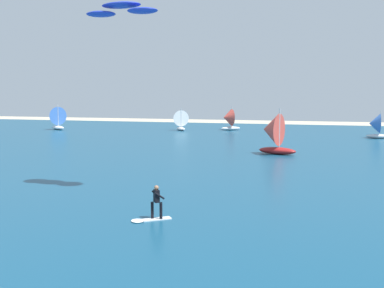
% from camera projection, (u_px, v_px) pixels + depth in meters
% --- Properties ---
extents(ocean, '(160.00, 90.00, 0.10)m').
position_uv_depth(ocean, '(279.00, 147.00, 53.38)').
color(ocean, navy).
rests_on(ocean, ground).
extents(kitesurfer, '(1.86, 1.68, 1.67)m').
position_uv_depth(kitesurfer, '(153.00, 208.00, 21.71)').
color(kitesurfer, white).
rests_on(kitesurfer, ocean).
extents(kite, '(4.81, 1.89, 0.71)m').
position_uv_depth(kite, '(121.00, 9.00, 26.92)').
color(kite, '#1E33B2').
extents(sailboat_leading, '(4.16, 3.63, 4.69)m').
position_uv_depth(sailboat_leading, '(272.00, 133.00, 46.64)').
color(sailboat_leading, maroon).
rests_on(sailboat_leading, ocean).
extents(sailboat_far_right, '(3.33, 3.55, 3.95)m').
position_uv_depth(sailboat_far_right, '(180.00, 120.00, 79.51)').
color(sailboat_far_right, silver).
rests_on(sailboat_far_right, ocean).
extents(sailboat_near_shore, '(3.76, 3.49, 4.17)m').
position_uv_depth(sailboat_near_shore, '(228.00, 119.00, 79.77)').
color(sailboat_near_shore, white).
rests_on(sailboat_near_shore, ocean).
extents(sailboat_far_left, '(4.12, 3.73, 4.58)m').
position_uv_depth(sailboat_far_left, '(56.00, 118.00, 81.48)').
color(sailboat_far_left, white).
rests_on(sailboat_far_left, ocean).
extents(sailboat_outermost, '(3.33, 2.81, 3.92)m').
position_uv_depth(sailboat_outermost, '(375.00, 126.00, 64.19)').
color(sailboat_outermost, silver).
rests_on(sailboat_outermost, ocean).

